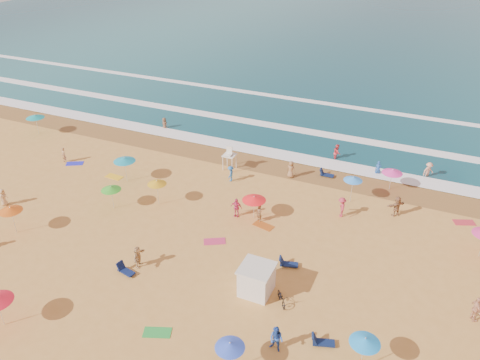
% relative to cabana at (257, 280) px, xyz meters
% --- Properties ---
extents(ground, '(220.00, 220.00, 0.00)m').
position_rel_cabana_xyz_m(ground, '(-3.33, 5.11, -1.00)').
color(ground, gold).
rests_on(ground, ground).
extents(ocean, '(220.00, 140.00, 0.18)m').
position_rel_cabana_xyz_m(ocean, '(-3.33, 89.11, -1.00)').
color(ocean, '#0C4756').
rests_on(ocean, ground).
extents(wet_sand, '(220.00, 220.00, 0.00)m').
position_rel_cabana_xyz_m(wet_sand, '(-3.33, 17.61, -0.99)').
color(wet_sand, olive).
rests_on(wet_sand, ground).
extents(surf_foam, '(200.00, 18.70, 0.05)m').
position_rel_cabana_xyz_m(surf_foam, '(-3.33, 26.43, -0.90)').
color(surf_foam, white).
rests_on(surf_foam, ground).
extents(cabana, '(2.00, 2.00, 2.00)m').
position_rel_cabana_xyz_m(cabana, '(0.00, 0.00, 0.00)').
color(cabana, silver).
rests_on(cabana, ground).
extents(cabana_roof, '(2.20, 2.20, 0.12)m').
position_rel_cabana_xyz_m(cabana_roof, '(0.00, 0.00, 1.06)').
color(cabana_roof, silver).
rests_on(cabana_roof, cabana).
extents(bicycle, '(1.41, 1.65, 0.85)m').
position_rel_cabana_xyz_m(bicycle, '(1.90, -0.30, -0.57)').
color(bicycle, black).
rests_on(bicycle, ground).
extents(lifeguard_stand, '(1.20, 1.20, 2.10)m').
position_rel_cabana_xyz_m(lifeguard_stand, '(-9.10, 15.16, 0.05)').
color(lifeguard_stand, white).
rests_on(lifeguard_stand, ground).
extents(beach_umbrellas, '(53.10, 28.62, 0.81)m').
position_rel_cabana_xyz_m(beach_umbrellas, '(-4.36, 5.16, 1.11)').
color(beach_umbrellas, red).
rests_on(beach_umbrellas, ground).
extents(loungers, '(50.27, 20.91, 0.34)m').
position_rel_cabana_xyz_m(loungers, '(4.74, 3.55, -0.83)').
color(loungers, '#0E1848').
rests_on(loungers, ground).
extents(towels, '(41.64, 23.58, 0.03)m').
position_rel_cabana_xyz_m(towels, '(-4.17, 2.72, -0.98)').
color(towels, '#CD4419').
rests_on(towels, ground).
extents(beachgoers, '(39.41, 27.36, 2.08)m').
position_rel_cabana_xyz_m(beachgoers, '(-2.43, 10.16, -0.20)').
color(beachgoers, tan).
rests_on(beachgoers, ground).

